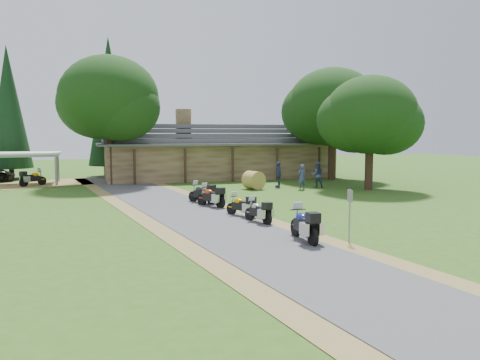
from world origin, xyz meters
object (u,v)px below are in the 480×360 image
object	(u,v)px
motorcycle_carport_a	(33,177)
motorcycle_row_e	(202,192)
motorcycle_row_b	(258,210)
motorcycle_row_c	(241,205)
lodge	(218,150)
motorcycle_row_a	(304,223)
hay_bale	(254,180)
carport	(21,169)
motorcycle_row_d	(211,195)

from	to	relation	value
motorcycle_carport_a	motorcycle_row_e	bearing A→B (deg)	-89.22
motorcycle_row_e	motorcycle_row_b	bearing A→B (deg)	156.32
motorcycle_row_c	lodge	bearing A→B (deg)	-39.83
motorcycle_row_a	motorcycle_carport_a	world-z (taller)	motorcycle_row_a
lodge	hay_bale	xyz separation A→B (m)	(-0.17, -10.06, -1.80)
lodge	motorcycle_row_b	xyz separation A→B (m)	(-4.32, -22.09, -1.88)
motorcycle_row_b	motorcycle_carport_a	bearing A→B (deg)	14.10
motorcycle_row_c	motorcycle_row_b	bearing A→B (deg)	159.56
motorcycle_carport_a	hay_bale	xyz separation A→B (m)	(15.29, -7.27, -0.01)
motorcycle_row_a	lodge	bearing A→B (deg)	-6.37
motorcycle_row_c	motorcycle_row_e	distance (m)	4.81
motorcycle_row_c	hay_bale	world-z (taller)	hay_bale
motorcycle_row_a	motorcycle_row_c	size ratio (longest dim) A/B	1.19
carport	hay_bale	xyz separation A→B (m)	(16.24, -8.60, -0.61)
motorcycle_row_a	motorcycle_row_e	size ratio (longest dim) A/B	1.09
motorcycle_row_d	motorcycle_row_e	bearing A→B (deg)	-22.70
carport	motorcycle_row_d	size ratio (longest dim) A/B	3.16
lodge	motorcycle_row_c	bearing A→B (deg)	-102.58
motorcycle_row_c	motorcycle_carport_a	xyz separation A→B (m)	(-10.93, 17.52, 0.08)
carport	motorcycle_row_e	size ratio (longest dim) A/B	3.18
motorcycle_row_a	motorcycle_row_b	size ratio (longest dim) A/B	1.20
motorcycle_row_d	motorcycle_row_e	distance (m)	1.44
motorcycle_row_d	hay_bale	bearing A→B (deg)	-64.33
motorcycle_carport_a	motorcycle_row_d	bearing A→B (deg)	-91.75
motorcycle_row_b	motorcycle_row_c	distance (m)	1.78
lodge	motorcycle_row_e	size ratio (longest dim) A/B	11.65
motorcycle_row_a	carport	bearing A→B (deg)	29.17
motorcycle_row_a	hay_bale	xyz separation A→B (m)	(3.81, 15.96, -0.03)
motorcycle_row_d	motorcycle_row_c	bearing A→B (deg)	162.10
lodge	motorcycle_row_c	world-z (taller)	lodge
carport	motorcycle_row_b	distance (m)	23.92
lodge	motorcycle_row_b	size ratio (longest dim) A/B	12.83
lodge	motorcycle_carport_a	size ratio (longest dim) A/B	11.10
lodge	motorcycle_carport_a	xyz separation A→B (m)	(-15.46, -2.79, -1.79)
motorcycle_row_c	motorcycle_row_a	bearing A→B (deg)	158.28
carport	motorcycle_carport_a	distance (m)	1.75
motorcycle_row_a	motorcycle_carport_a	size ratio (longest dim) A/B	1.04
lodge	motorcycle_row_b	bearing A→B (deg)	-101.07
motorcycle_row_d	motorcycle_row_a	bearing A→B (deg)	158.83
motorcycle_row_c	motorcycle_row_d	distance (m)	3.37
carport	motorcycle_row_c	distance (m)	22.30
motorcycle_row_a	motorcycle_row_c	distance (m)	5.74
motorcycle_row_d	motorcycle_row_e	world-z (taller)	motorcycle_row_d
carport	motorcycle_row_b	world-z (taller)	carport
motorcycle_row_a	motorcycle_row_b	world-z (taller)	motorcycle_row_a
motorcycle_row_e	motorcycle_carport_a	xyz separation A→B (m)	(-10.15, 12.77, 0.03)
motorcycle_row_e	motorcycle_row_a	bearing A→B (deg)	154.95
motorcycle_row_e	motorcycle_carport_a	size ratio (longest dim) A/B	0.95
carport	motorcycle_carport_a	world-z (taller)	carport
motorcycle_row_e	motorcycle_row_d	bearing A→B (deg)	153.63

